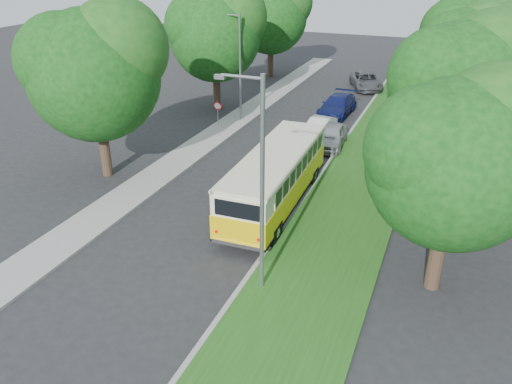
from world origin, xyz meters
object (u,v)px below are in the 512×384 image
at_px(vintage_bus, 276,179).
at_px(car_white, 319,128).
at_px(lamppost_near, 260,182).
at_px(lamppost_far, 239,63).
at_px(car_blue, 337,106).
at_px(car_grey, 366,81).
at_px(car_silver, 332,136).

distance_m(vintage_bus, car_white, 10.64).
distance_m(lamppost_near, lamppost_far, 20.53).
bearing_deg(car_blue, car_white, -87.17).
bearing_deg(lamppost_far, car_white, -13.10).
bearing_deg(car_white, lamppost_far, 172.88).
height_order(car_white, car_blue, car_blue).
distance_m(lamppost_near, vintage_bus, 7.26).
bearing_deg(car_white, vintage_bus, -79.96).
distance_m(lamppost_far, car_white, 7.48).
bearing_deg(car_grey, lamppost_far, -140.13).
bearing_deg(car_grey, car_silver, -108.38).
distance_m(car_white, car_grey, 14.05).
relative_size(lamppost_near, lamppost_far, 1.07).
xyz_separation_m(vintage_bus, car_blue, (-0.78, 15.89, -0.71)).
distance_m(lamppost_near, car_blue, 22.74).
bearing_deg(lamppost_far, car_silver, -21.27).
bearing_deg(vintage_bus, car_grey, 89.18).
bearing_deg(car_blue, car_silver, -76.82).
relative_size(car_white, car_blue, 0.75).
bearing_deg(vintage_bus, car_white, 92.67).
distance_m(vintage_bus, car_blue, 15.93).
distance_m(car_white, car_blue, 5.31).
relative_size(vintage_bus, car_silver, 2.37).
distance_m(car_blue, car_grey, 8.75).
height_order(lamppost_far, car_blue, lamppost_far).
xyz_separation_m(lamppost_near, vintage_bus, (-1.71, 6.42, -2.92)).
bearing_deg(lamppost_far, lamppost_near, -64.29).
bearing_deg(lamppost_far, car_blue, 30.71).
height_order(lamppost_near, car_white, lamppost_near).
xyz_separation_m(car_white, car_blue, (-0.03, 5.31, 0.10)).
bearing_deg(lamppost_near, car_silver, 94.45).
bearing_deg(car_grey, car_white, -113.19).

